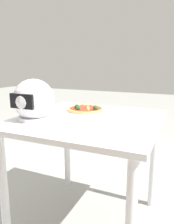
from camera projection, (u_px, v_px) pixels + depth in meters
The scene contains 5 objects.
ground_plane at pixel (88, 222), 1.53m from camera, with size 14.00×14.00×0.00m, color #9E9E99.
dining_table at pixel (88, 134), 1.40m from camera, with size 0.85×0.87×0.74m.
pizza_plate at pixel (86, 112), 1.52m from camera, with size 0.29×0.29×0.01m, color white.
pizza at pixel (86, 109), 1.51m from camera, with size 0.25×0.25×0.05m.
motorcycle_helmet at pixel (34, 100), 1.31m from camera, with size 0.24×0.24×0.24m.
Camera 1 is at (-0.53, 1.22, 1.08)m, focal length 35.42 mm.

